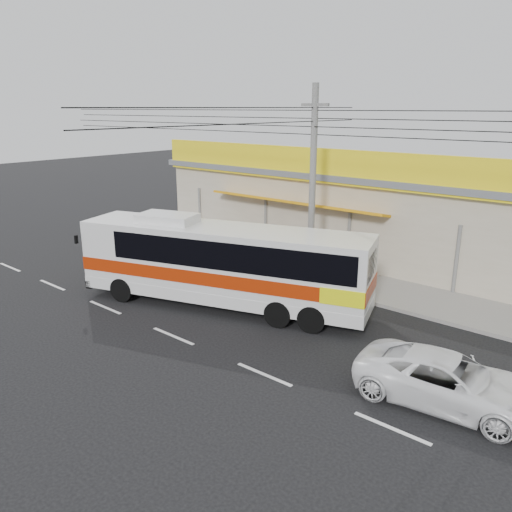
{
  "coord_description": "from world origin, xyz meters",
  "views": [
    {
      "loc": [
        12.13,
        -12.66,
        7.52
      ],
      "look_at": [
        -0.05,
        2.0,
        1.83
      ],
      "focal_mm": 35.0,
      "sensor_mm": 36.0,
      "label": 1
    }
  ],
  "objects": [
    {
      "name": "sidewalk",
      "position": [
        0.0,
        6.0,
        0.07
      ],
      "size": [
        30.0,
        3.2,
        0.15
      ],
      "primitive_type": "cube",
      "color": "gray",
      "rests_on": "ground"
    },
    {
      "name": "lane_markings",
      "position": [
        0.0,
        -2.5,
        0.0
      ],
      "size": [
        50.0,
        0.12,
        0.01
      ],
      "primitive_type": null,
      "color": "silver",
      "rests_on": "ground"
    },
    {
      "name": "coach_bus",
      "position": [
        -0.4,
        0.66,
        1.88
      ],
      "size": [
        11.59,
        5.82,
        3.51
      ],
      "rotation": [
        0.0,
        0.0,
        0.31
      ],
      "color": "silver",
      "rests_on": "ground"
    },
    {
      "name": "motorbike_red",
      "position": [
        -3.42,
        4.7,
        0.68
      ],
      "size": [
        2.07,
        0.89,
        1.06
      ],
      "primitive_type": "imported",
      "rotation": [
        0.0,
        0.0,
        1.67
      ],
      "color": "maroon",
      "rests_on": "sidewalk"
    },
    {
      "name": "white_car",
      "position": [
        8.63,
        -0.57,
        0.67
      ],
      "size": [
        4.99,
        2.69,
        1.33
      ],
      "primitive_type": "imported",
      "rotation": [
        0.0,
        0.0,
        1.68
      ],
      "color": "white",
      "rests_on": "ground"
    },
    {
      "name": "storefront_building",
      "position": [
        -0.01,
        11.54,
        2.3
      ],
      "size": [
        22.6,
        9.2,
        5.7
      ],
      "color": "#AB9F89",
      "rests_on": "ground"
    },
    {
      "name": "utility_pole",
      "position": [
        0.61,
        4.91,
        6.98
      ],
      "size": [
        34.0,
        14.0,
        8.46
      ],
      "color": "#5F5F5D",
      "rests_on": "ground"
    },
    {
      "name": "ground",
      "position": [
        0.0,
        0.0,
        0.0
      ],
      "size": [
        120.0,
        120.0,
        0.0
      ],
      "primitive_type": "plane",
      "color": "black",
      "rests_on": "ground"
    },
    {
      "name": "motorbike_dark",
      "position": [
        -5.44,
        5.06,
        0.69
      ],
      "size": [
        1.82,
        0.55,
        1.09
      ],
      "primitive_type": "imported",
      "rotation": [
        0.0,
        0.0,
        1.55
      ],
      "color": "black",
      "rests_on": "sidewalk"
    }
  ]
}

